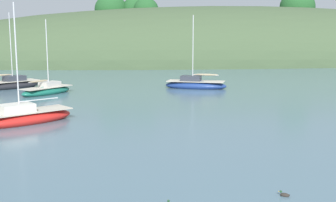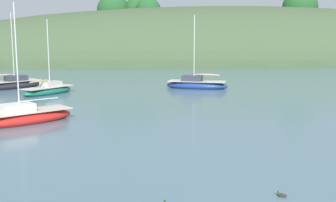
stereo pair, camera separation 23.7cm
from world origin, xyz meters
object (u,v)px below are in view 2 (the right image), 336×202
object	(u,v)px
sailboat_cream_ketch	(12,84)
sailboat_blue_center	(196,85)
duck_trailing	(282,195)
sailboat_navy_dinghy	(48,90)
sailboat_grey_yawl	(24,117)

from	to	relation	value
sailboat_cream_ketch	sailboat_blue_center	size ratio (longest dim) A/B	1.03
sailboat_blue_center	duck_trailing	bearing A→B (deg)	-95.92
sailboat_cream_ketch	sailboat_navy_dinghy	bearing A→B (deg)	-48.62
sailboat_navy_dinghy	sailboat_cream_ketch	world-z (taller)	sailboat_cream_ketch
sailboat_grey_yawl	sailboat_blue_center	bearing A→B (deg)	47.80
sailboat_navy_dinghy	sailboat_grey_yawl	bearing A→B (deg)	-88.14
duck_trailing	sailboat_navy_dinghy	bearing A→B (deg)	113.01
sailboat_cream_ketch	sailboat_blue_center	xyz separation A→B (m)	(20.34, -2.86, 0.00)
sailboat_navy_dinghy	duck_trailing	world-z (taller)	sailboat_navy_dinghy
sailboat_cream_ketch	sailboat_grey_yawl	xyz separation A→B (m)	(5.10, -19.67, -0.01)
sailboat_blue_center	duck_trailing	distance (m)	31.84
sailboat_navy_dinghy	sailboat_blue_center	world-z (taller)	sailboat_blue_center
sailboat_cream_ketch	duck_trailing	bearing A→B (deg)	-63.71
sailboat_cream_ketch	sailboat_grey_yawl	distance (m)	20.32
sailboat_grey_yawl	sailboat_navy_dinghy	bearing A→B (deg)	91.86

